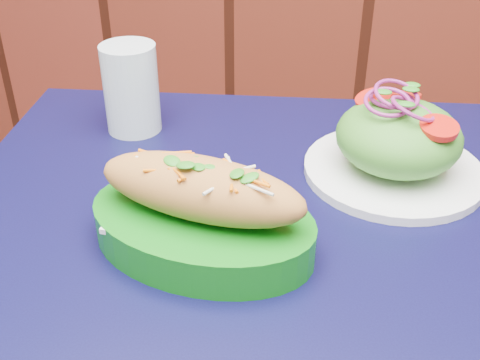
# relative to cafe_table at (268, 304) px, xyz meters

# --- Properties ---
(cafe_table) EXTENTS (0.91, 0.91, 0.75)m
(cafe_table) POSITION_rel_cafe_table_xyz_m (0.00, 0.00, 0.00)
(cafe_table) COLOR black
(cafe_table) RESTS_ON ground
(banh_mi_basket) EXTENTS (0.27, 0.20, 0.12)m
(banh_mi_basket) POSITION_rel_cafe_table_xyz_m (-0.07, -0.02, 0.13)
(banh_mi_basket) COLOR #0F7413
(banh_mi_basket) RESTS_ON cafe_table
(salad_plate) EXTENTS (0.23, 0.23, 0.12)m
(salad_plate) POSITION_rel_cafe_table_xyz_m (0.13, 0.19, 0.13)
(salad_plate) COLOR white
(salad_plate) RESTS_ON cafe_table
(water_glass) EXTENTS (0.08, 0.08, 0.13)m
(water_glass) POSITION_rel_cafe_table_xyz_m (-0.25, 0.23, 0.15)
(water_glass) COLOR silver
(water_glass) RESTS_ON cafe_table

